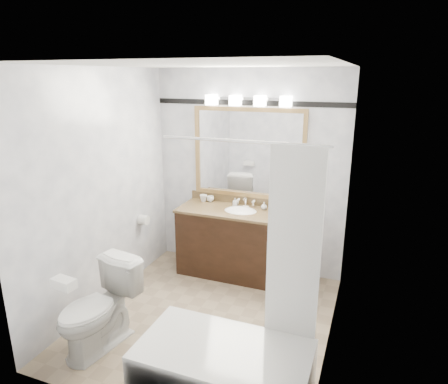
{
  "coord_description": "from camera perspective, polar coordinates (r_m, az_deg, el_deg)",
  "views": [
    {
      "loc": [
        1.45,
        -3.28,
        2.41
      ],
      "look_at": [
        0.04,
        0.35,
        1.27
      ],
      "focal_mm": 32.0,
      "sensor_mm": 36.0,
      "label": 1
    }
  ],
  "objects": [
    {
      "name": "vanity",
      "position": [
        4.95,
        2.32,
        -7.13
      ],
      "size": [
        1.53,
        0.58,
        0.97
      ],
      "color": "black",
      "rests_on": "ground"
    },
    {
      "name": "vanity_light_bar",
      "position": [
        4.75,
        3.41,
        12.95
      ],
      "size": [
        1.02,
        0.14,
        0.12
      ],
      "color": "silver",
      "rests_on": "room"
    },
    {
      "name": "soap_bottle_a",
      "position": [
        4.96,
        1.58,
        -1.44
      ],
      "size": [
        0.05,
        0.05,
        0.1
      ],
      "primitive_type": "imported",
      "rotation": [
        0.0,
        0.0,
        -0.08
      ],
      "color": "white",
      "rests_on": "vanity"
    },
    {
      "name": "toilet",
      "position": [
        3.9,
        -17.59,
        -15.6
      ],
      "size": [
        0.58,
        0.85,
        0.8
      ],
      "primitive_type": "imported",
      "rotation": [
        0.0,
        0.0,
        -0.18
      ],
      "color": "white",
      "rests_on": "ground"
    },
    {
      "name": "cup_left",
      "position": [
        5.13,
        -1.96,
        -0.98
      ],
      "size": [
        0.09,
        0.09,
        0.07
      ],
      "primitive_type": "imported",
      "rotation": [
        0.0,
        0.0,
        -0.0
      ],
      "color": "white",
      "rests_on": "vanity"
    },
    {
      "name": "coffee_maker",
      "position": [
        4.64,
        8.8,
        -1.33
      ],
      "size": [
        0.17,
        0.21,
        0.33
      ],
      "rotation": [
        0.0,
        0.0,
        0.29
      ],
      "color": "black",
      "rests_on": "vanity"
    },
    {
      "name": "soap_bottle_b",
      "position": [
        4.85,
        5.73,
        -1.97
      ],
      "size": [
        0.09,
        0.09,
        0.09
      ],
      "primitive_type": "imported",
      "rotation": [
        0.0,
        0.0,
        0.31
      ],
      "color": "white",
      "rests_on": "vanity"
    },
    {
      "name": "mirror",
      "position": [
        4.88,
        3.48,
        5.54
      ],
      "size": [
        1.4,
        0.04,
        1.1
      ],
      "color": "#AE864E",
      "rests_on": "room"
    },
    {
      "name": "soap_bar",
      "position": [
        4.9,
        3.1,
        -2.16
      ],
      "size": [
        0.07,
        0.05,
        0.02
      ],
      "primitive_type": "cube",
      "rotation": [
        0.0,
        0.0,
        -0.13
      ],
      "color": "beige",
      "rests_on": "vanity"
    },
    {
      "name": "accent_stripe",
      "position": [
        4.81,
        3.65,
        12.59
      ],
      "size": [
        2.4,
        0.01,
        0.06
      ],
      "primitive_type": "cube",
      "color": "black",
      "rests_on": "room"
    },
    {
      "name": "tp_roll",
      "position": [
        5.02,
        -11.41,
        -3.92
      ],
      "size": [
        0.11,
        0.12,
        0.12
      ],
      "primitive_type": "cylinder",
      "rotation": [
        0.0,
        1.57,
        0.0
      ],
      "color": "white",
      "rests_on": "room"
    },
    {
      "name": "tissue_box",
      "position": [
        3.46,
        -21.92,
        -12.01
      ],
      "size": [
        0.2,
        0.13,
        0.08
      ],
      "primitive_type": "cube",
      "rotation": [
        0.0,
        0.0,
        -0.12
      ],
      "color": "white",
      "rests_on": "toilet"
    },
    {
      "name": "bathtub",
      "position": [
        3.32,
        0.47,
        -23.58
      ],
      "size": [
        1.3,
        0.75,
        1.96
      ],
      "color": "white",
      "rests_on": "ground"
    },
    {
      "name": "cup_right",
      "position": [
        5.13,
        -2.95,
        -0.88
      ],
      "size": [
        0.1,
        0.1,
        0.09
      ],
      "primitive_type": "imported",
      "rotation": [
        0.0,
        0.0,
        -0.08
      ],
      "color": "white",
      "rests_on": "vanity"
    },
    {
      "name": "room",
      "position": [
        3.77,
        -2.54,
        -1.62
      ],
      "size": [
        2.42,
        2.62,
        2.52
      ],
      "color": "#9D866A",
      "rests_on": "ground"
    }
  ]
}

